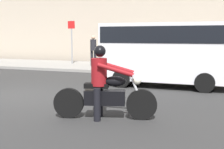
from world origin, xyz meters
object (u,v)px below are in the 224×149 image
Objects in this scene: motorcycle_with_rider_crimson at (104,89)px; parked_van_white at (166,50)px; pedestrian_bystander at (93,48)px; street_sign_post at (72,38)px.

parked_van_white is at bearing 83.79° from motorcycle_with_rider_crimson.
motorcycle_with_rider_crimson is 10.19m from pedestrian_bystander.
motorcycle_with_rider_crimson is at bearing -58.81° from street_sign_post.
pedestrian_bystander is (-4.82, 4.48, -0.18)m from parked_van_white.
pedestrian_bystander is (-4.30, 9.23, 0.47)m from motorcycle_with_rider_crimson.
street_sign_post is (-5.99, 9.90, 1.04)m from motorcycle_with_rider_crimson.
street_sign_post is at bearing 121.19° from motorcycle_with_rider_crimson.
parked_van_white is (0.52, 4.75, 0.65)m from motorcycle_with_rider_crimson.
pedestrian_bystander is (1.70, -0.68, -0.57)m from street_sign_post.
parked_van_white is 8.31m from street_sign_post.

